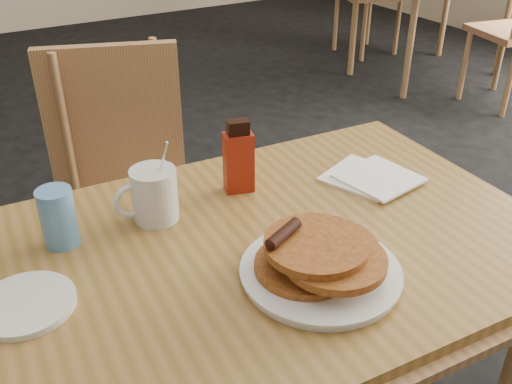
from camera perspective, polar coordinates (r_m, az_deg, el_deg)
main_table at (r=1.14m, az=1.10°, el=-6.62°), size 1.20×0.85×0.75m
chair_main_far at (r=1.81m, az=-12.50°, el=1.97°), size 0.53×0.54×0.93m
pancake_plate at (r=1.01m, az=6.45°, el=-7.05°), size 0.29×0.29×0.10m
coffee_mug at (r=1.17m, az=-10.26°, el=-0.21°), size 0.13×0.09×0.18m
syrup_bottle at (r=1.24m, az=-1.76°, el=3.34°), size 0.07×0.06×0.17m
napkin_stack at (r=1.34m, az=11.46°, el=1.46°), size 0.21×0.22×0.01m
blue_tumbler at (r=1.14m, az=-19.18°, el=-2.42°), size 0.07×0.07×0.12m
side_saucer at (r=1.03m, az=-22.05°, el=-10.37°), size 0.21×0.21×0.01m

